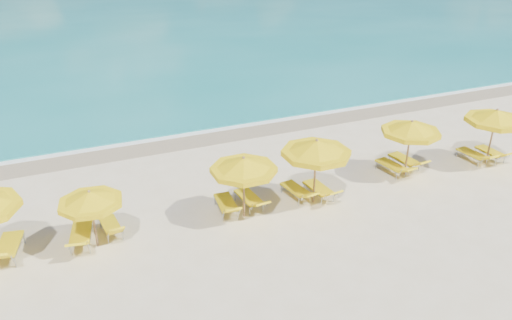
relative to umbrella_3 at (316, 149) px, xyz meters
name	(u,v)px	position (x,y,z in m)	size (l,w,h in m)	color
ground_plane	(272,205)	(-1.53, 0.43, -2.21)	(120.00, 120.00, 0.00)	beige
ocean	(100,12)	(-1.53, 48.43, -2.21)	(120.00, 80.00, 0.30)	#167E7E
wet_sand_band	(209,135)	(-1.53, 7.83, -2.21)	(120.00, 2.60, 0.01)	tan
foam_line	(205,129)	(-1.53, 8.63, -2.21)	(120.00, 1.20, 0.03)	white
whitecap_near	(67,94)	(-7.53, 17.43, -2.21)	(14.00, 0.36, 0.05)	white
whitecap_far	(238,49)	(6.47, 24.43, -2.21)	(18.00, 0.30, 0.05)	white
umbrella_1	(90,199)	(-7.86, 0.30, -0.45)	(2.46, 2.46, 2.07)	#9D734E
umbrella_2	(244,166)	(-2.78, 0.08, -0.18)	(3.07, 3.07, 2.39)	#9D734E
umbrella_3	(316,149)	(0.00, 0.00, 0.00)	(3.34, 3.34, 2.60)	#9D734E
umbrella_4	(411,128)	(4.65, 0.52, -0.15)	(2.60, 2.60, 2.43)	#9D734E
umbrella_5	(496,117)	(8.60, -0.04, -0.04)	(2.86, 2.86, 2.55)	#9D734E
lounger_0_right	(9,250)	(-10.47, 0.77, -1.97)	(1.01, 2.02, 0.90)	#A5A8AD
lounger_1_left	(82,238)	(-8.31, 0.61, -1.98)	(1.00, 2.06, 0.81)	#A5A8AD
lounger_1_right	(111,229)	(-7.32, 0.80, -2.01)	(0.70, 1.64, 0.76)	#A5A8AD
lounger_2_left	(226,207)	(-3.28, 0.57, -1.98)	(0.80, 1.92, 0.82)	#A5A8AD
lounger_2_right	(249,201)	(-2.34, 0.64, -1.99)	(0.76, 1.90, 0.74)	#A5A8AD
lounger_3_left	(296,193)	(-0.45, 0.55, -2.00)	(0.84, 1.87, 0.69)	#A5A8AD
lounger_3_right	(319,192)	(0.38, 0.23, -1.99)	(0.75, 1.88, 0.78)	#A5A8AD
lounger_4_left	(392,169)	(4.18, 0.81, -2.00)	(0.84, 1.90, 0.70)	#A5A8AD
lounger_4_right	(405,163)	(5.03, 1.03, -1.99)	(0.82, 1.93, 0.76)	#A5A8AD
lounger_5_left	(472,157)	(8.18, 0.36, -2.00)	(0.72, 1.84, 0.70)	#A5A8AD
lounger_5_right	(491,155)	(9.09, 0.21, -2.00)	(0.59, 1.74, 0.76)	#A5A8AD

